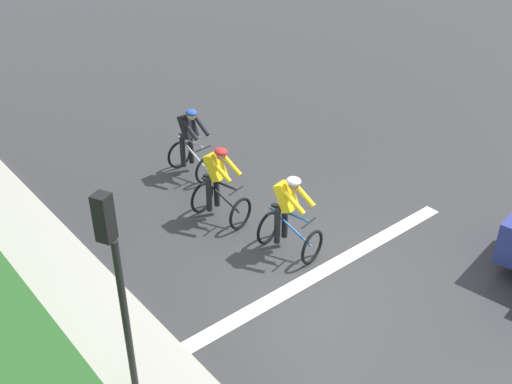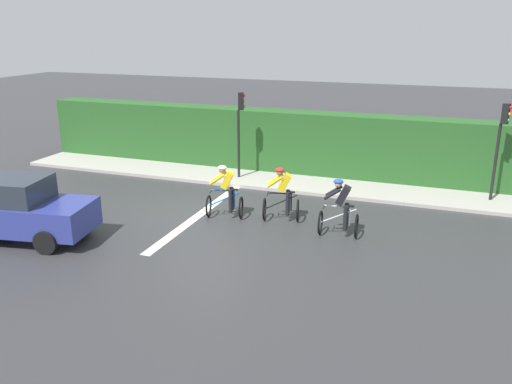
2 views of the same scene
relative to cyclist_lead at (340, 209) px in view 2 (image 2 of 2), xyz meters
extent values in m
plane|color=#333335|center=(-0.41, -4.43, -0.80)|extent=(80.00, 80.00, 0.00)
cube|color=#ADA89E|center=(-4.67, -2.43, -0.74)|extent=(2.80, 22.98, 0.12)
cube|color=gray|center=(-5.57, -2.43, -0.56)|extent=(0.44, 22.98, 0.47)
cube|color=#265623|center=(-5.87, -2.43, 0.45)|extent=(1.10, 22.98, 2.49)
cube|color=silver|center=(-0.41, -4.48, -0.79)|extent=(7.00, 0.30, 0.01)
torus|color=black|center=(0.04, -0.55, -0.46)|extent=(0.68, 0.11, 0.68)
torus|color=black|center=(-0.03, 0.47, -0.46)|extent=(0.68, 0.11, 0.68)
cylinder|color=silver|center=(0.00, -0.04, -0.21)|extent=(0.11, 0.99, 0.51)
cylinder|color=silver|center=(-0.02, 0.27, -0.18)|extent=(0.04, 0.04, 0.55)
cylinder|color=silver|center=(0.01, -0.09, 0.07)|extent=(0.09, 0.72, 0.04)
cube|color=black|center=(-0.02, 0.27, 0.11)|extent=(0.11, 0.23, 0.04)
cylinder|color=black|center=(0.03, -0.45, 0.04)|extent=(0.42, 0.06, 0.03)
cube|color=black|center=(0.00, 0.06, 0.41)|extent=(0.33, 0.43, 0.57)
sphere|color=tan|center=(0.01, -0.09, 0.72)|extent=(0.20, 0.20, 0.20)
ellipsoid|color=#264CB2|center=(0.01, -0.09, 0.79)|extent=(0.26, 0.30, 0.14)
cylinder|color=black|center=(0.11, 0.17, -0.23)|extent=(0.12, 0.12, 0.74)
cylinder|color=black|center=(-0.13, 0.16, -0.23)|extent=(0.12, 0.12, 0.74)
cylinder|color=black|center=(0.17, -0.21, 0.47)|extent=(0.12, 0.48, 0.37)
cylinder|color=black|center=(-0.14, -0.23, 0.47)|extent=(0.12, 0.48, 0.37)
torus|color=black|center=(-0.49, -2.42, -0.46)|extent=(0.68, 0.22, 0.68)
torus|color=black|center=(-0.72, -1.43, -0.46)|extent=(0.68, 0.22, 0.68)
cylinder|color=black|center=(-0.61, -1.93, -0.21)|extent=(0.27, 0.97, 0.51)
cylinder|color=black|center=(-0.68, -1.63, -0.18)|extent=(0.04, 0.04, 0.55)
cylinder|color=black|center=(-0.59, -1.98, 0.07)|extent=(0.21, 0.70, 0.04)
cube|color=black|center=(-0.68, -1.63, 0.11)|extent=(0.15, 0.24, 0.04)
cylinder|color=black|center=(-0.51, -2.32, 0.04)|extent=(0.42, 0.13, 0.03)
cube|color=yellow|center=(-0.63, -1.83, 0.41)|extent=(0.39, 0.47, 0.57)
sphere|color=#9E7051|center=(-0.59, -1.98, 0.72)|extent=(0.20, 0.20, 0.20)
ellipsoid|color=red|center=(-0.59, -1.98, 0.79)|extent=(0.30, 0.33, 0.14)
cylinder|color=black|center=(-0.54, -1.70, -0.23)|extent=(0.12, 0.12, 0.74)
cylinder|color=black|center=(-0.77, -1.76, -0.23)|extent=(0.12, 0.12, 0.74)
cylinder|color=yellow|center=(-0.41, -2.07, 0.47)|extent=(0.20, 0.49, 0.37)
cylinder|color=yellow|center=(-0.72, -2.14, 0.47)|extent=(0.20, 0.49, 0.37)
torus|color=black|center=(-0.16, -4.15, -0.46)|extent=(0.68, 0.21, 0.68)
torus|color=black|center=(-0.38, -3.15, -0.46)|extent=(0.68, 0.21, 0.68)
cylinder|color=#1E59B2|center=(-0.27, -3.65, -0.21)|extent=(0.26, 0.97, 0.51)
cylinder|color=#1E59B2|center=(-0.34, -3.35, -0.18)|extent=(0.04, 0.04, 0.55)
cylinder|color=#1E59B2|center=(-0.26, -3.70, 0.07)|extent=(0.20, 0.71, 0.04)
cube|color=black|center=(-0.34, -3.35, 0.11)|extent=(0.15, 0.24, 0.04)
cylinder|color=black|center=(-0.19, -4.05, 0.04)|extent=(0.42, 0.12, 0.03)
cube|color=yellow|center=(-0.30, -3.55, 0.41)|extent=(0.38, 0.46, 0.57)
sphere|color=#9E7051|center=(-0.26, -3.70, 0.72)|extent=(0.20, 0.20, 0.20)
ellipsoid|color=silver|center=(-0.26, -3.70, 0.79)|extent=(0.29, 0.33, 0.14)
cylinder|color=black|center=(-0.20, -3.42, -0.23)|extent=(0.12, 0.12, 0.74)
cylinder|color=black|center=(-0.43, -3.48, -0.23)|extent=(0.12, 0.12, 0.74)
cylinder|color=yellow|center=(-0.08, -3.79, 0.47)|extent=(0.19, 0.49, 0.37)
cylinder|color=yellow|center=(-0.39, -3.86, 0.47)|extent=(0.19, 0.49, 0.37)
cube|color=navy|center=(3.24, -8.34, -0.10)|extent=(2.36, 4.33, 0.80)
cube|color=#262D38|center=(3.28, -8.59, 0.63)|extent=(1.83, 2.35, 0.66)
cylinder|color=black|center=(2.21, -7.23, -0.48)|extent=(0.32, 0.67, 0.64)
cylinder|color=black|center=(3.85, -6.95, -0.48)|extent=(0.32, 0.67, 0.64)
cube|color=#EAEACC|center=(2.40, -6.45, 0.00)|extent=(0.29, 0.13, 0.16)
cube|color=#EAEACC|center=(3.41, -6.28, 0.00)|extent=(0.29, 0.13, 0.16)
cylinder|color=black|center=(-4.25, -4.76, 0.55)|extent=(0.10, 0.10, 2.70)
cube|color=black|center=(-4.29, -4.67, 2.22)|extent=(0.27, 0.27, 0.64)
sphere|color=red|center=(-4.34, -4.57, 2.42)|extent=(0.11, 0.11, 0.11)
sphere|color=orange|center=(-4.34, -4.57, 2.22)|extent=(0.11, 0.11, 0.11)
sphere|color=green|center=(-4.34, -4.57, 2.02)|extent=(0.11, 0.11, 0.11)
cylinder|color=black|center=(-4.55, 4.19, 0.55)|extent=(0.10, 0.10, 2.70)
cube|color=black|center=(-4.52, 4.29, 2.22)|extent=(0.26, 0.26, 0.64)
sphere|color=red|center=(-4.48, 4.39, 2.42)|extent=(0.11, 0.11, 0.11)
sphere|color=orange|center=(-4.48, 4.39, 2.22)|extent=(0.11, 0.11, 0.11)
sphere|color=green|center=(-4.48, 4.39, 2.02)|extent=(0.11, 0.11, 0.11)
camera|label=1|loc=(-6.77, -10.54, 6.31)|focal=43.16mm
camera|label=2|loc=(13.97, 2.54, 4.97)|focal=37.22mm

